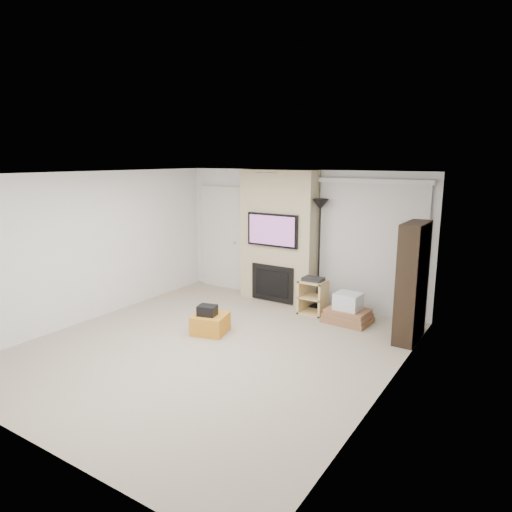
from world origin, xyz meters
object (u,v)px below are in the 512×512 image
Objects in this scene: floor_lamp at (320,223)px; ottoman at (210,324)px; box_stack at (348,311)px; bookshelf at (412,282)px; av_stand at (313,295)px.

ottoman is at bearing -113.66° from floor_lamp.
bookshelf is at bearing -11.25° from box_stack.
ottoman is 0.28× the size of bookshelf.
ottoman is 1.97m from av_stand.
box_stack is at bearing -30.24° from floor_lamp.
ottoman is at bearing -135.69° from box_stack.
bookshelf reaches higher than box_stack.
av_stand reaches higher than box_stack.
ottoman is at bearing -119.38° from av_stand.
ottoman is at bearing -152.66° from bookshelf.
floor_lamp reaches higher than av_stand.
bookshelf reaches higher than ottoman.
floor_lamp is at bearing 149.76° from box_stack.
floor_lamp reaches higher than bookshelf.
floor_lamp is (0.90, 2.05, 1.43)m from ottoman.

